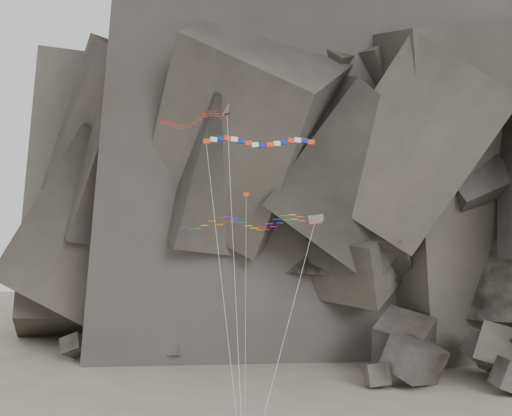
% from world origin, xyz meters
% --- Properties ---
extents(headland, '(110.00, 70.00, 84.00)m').
position_xyz_m(headland, '(0.00, 70.00, 42.00)').
color(headland, '#4F4940').
rests_on(headland, ground).
extents(boulder_field, '(74.59, 15.92, 9.57)m').
position_xyz_m(boulder_field, '(17.13, 36.25, 2.42)').
color(boulder_field, '#47423F').
rests_on(boulder_field, ground).
extents(delta_kite, '(13.70, 14.53, 31.38)m').
position_xyz_m(delta_kite, '(-5.38, 4.52, 31.45)').
color(delta_kite, red).
rests_on(delta_kite, ground).
extents(banner_kite, '(10.50, 18.82, 28.30)m').
position_xyz_m(banner_kite, '(1.25, 6.56, 29.18)').
color(banner_kite, red).
rests_on(banner_kite, ground).
extents(parafoil_kite, '(14.16, 11.66, 20.32)m').
position_xyz_m(parafoil_kite, '(1.01, 1.72, 21.20)').
color(parafoil_kite, '#C1D40B').
rests_on(parafoil_kite, ground).
extents(pennant_kite, '(3.37, 11.15, 22.36)m').
position_xyz_m(pennant_kite, '(2.22, -1.44, 17.80)').
color(pennant_kite, red).
rests_on(pennant_kite, ground).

